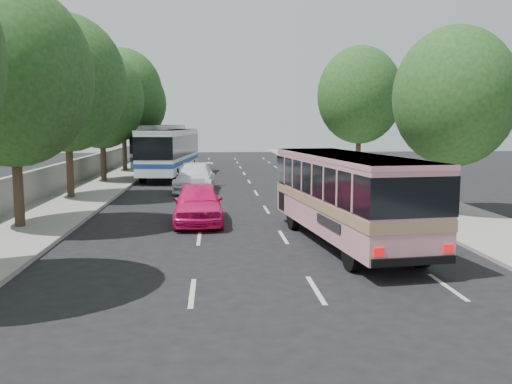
{
  "coord_description": "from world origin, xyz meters",
  "views": [
    {
      "loc": [
        -1.38,
        -14.22,
        3.9
      ],
      "look_at": [
        0.04,
        3.87,
        1.6
      ],
      "focal_mm": 38.0,
      "sensor_mm": 36.0,
      "label": 1
    }
  ],
  "objects": [
    {
      "name": "tour_coach_rear",
      "position": [
        -5.62,
        30.65,
        2.26
      ],
      "size": [
        3.3,
        12.68,
        3.76
      ],
      "rotation": [
        0.0,
        0.0,
        -0.05
      ],
      "color": "silver",
      "rests_on": "ground"
    },
    {
      "name": "white_pickup",
      "position": [
        -2.47,
        17.22,
        0.77
      ],
      "size": [
        2.46,
        5.43,
        1.54
      ],
      "primitive_type": "imported",
      "rotation": [
        0.0,
        0.0,
        -0.06
      ],
      "color": "white",
      "rests_on": "ground"
    },
    {
      "name": "tree_left_f",
      "position": [
        -8.62,
        37.94,
        6.0
      ],
      "size": [
        5.88,
        5.88,
        9.16
      ],
      "color": "#38281E",
      "rests_on": "ground"
    },
    {
      "name": "sidewalk_right",
      "position": [
        8.5,
        20.0,
        0.06
      ],
      "size": [
        4.0,
        90.0,
        0.12
      ],
      "primitive_type": "cube",
      "color": "#9E998E",
      "rests_on": "ground"
    },
    {
      "name": "tree_right_near",
      "position": [
        8.78,
        7.94,
        5.2
      ],
      "size": [
        5.1,
        5.1,
        7.95
      ],
      "color": "#38281E",
      "rests_on": "ground"
    },
    {
      "name": "tour_coach_front",
      "position": [
        -4.5,
        25.33,
        2.08
      ],
      "size": [
        3.71,
        11.77,
        3.46
      ],
      "rotation": [
        0.0,
        0.0,
        -0.11
      ],
      "color": "white",
      "rests_on": "ground"
    },
    {
      "name": "ground",
      "position": [
        0.0,
        0.0,
        0.0
      ],
      "size": [
        120.0,
        120.0,
        0.0
      ],
      "primitive_type": "plane",
      "color": "black",
      "rests_on": "ground"
    },
    {
      "name": "low_wall",
      "position": [
        -10.3,
        20.0,
        0.9
      ],
      "size": [
        0.3,
        90.0,
        1.5
      ],
      "primitive_type": "cube",
      "color": "#9E998E",
      "rests_on": "sidewalk_left"
    },
    {
      "name": "tree_left_e",
      "position": [
        -8.42,
        29.94,
        6.43
      ],
      "size": [
        6.3,
        6.3,
        9.82
      ],
      "color": "#38281E",
      "rests_on": "ground"
    },
    {
      "name": "sidewalk_left",
      "position": [
        -8.5,
        20.0,
        0.07
      ],
      "size": [
        4.0,
        90.0,
        0.15
      ],
      "primitive_type": "cube",
      "color": "#9E998E",
      "rests_on": "ground"
    },
    {
      "name": "tree_left_c",
      "position": [
        -8.62,
        13.94,
        6.12
      ],
      "size": [
        6.0,
        6.0,
        9.35
      ],
      "color": "#38281E",
      "rests_on": "ground"
    },
    {
      "name": "tree_right_far",
      "position": [
        9.08,
        23.94,
        6.12
      ],
      "size": [
        6.0,
        6.0,
        9.35
      ],
      "color": "#38281E",
      "rests_on": "ground"
    },
    {
      "name": "tree_left_b",
      "position": [
        -8.42,
        5.94,
        5.82
      ],
      "size": [
        5.7,
        5.7,
        8.88
      ],
      "color": "#38281E",
      "rests_on": "ground"
    },
    {
      "name": "taxi_roof_sign",
      "position": [
        -2.0,
        6.96,
        1.69
      ],
      "size": [
        0.55,
        0.19,
        0.18
      ],
      "primitive_type": "cube",
      "rotation": [
        0.0,
        0.0,
        0.03
      ],
      "color": "silver",
      "rests_on": "pink_taxi"
    },
    {
      "name": "pink_bus",
      "position": [
        2.86,
        2.76,
        1.81
      ],
      "size": [
        3.44,
        9.35,
        2.91
      ],
      "rotation": [
        0.0,
        0.0,
        0.12
      ],
      "color": "pink",
      "rests_on": "ground"
    },
    {
      "name": "tree_left_d",
      "position": [
        -8.52,
        21.94,
        5.63
      ],
      "size": [
        5.52,
        5.52,
        8.6
      ],
      "color": "#38281E",
      "rests_on": "ground"
    },
    {
      "name": "pink_taxi",
      "position": [
        -2.0,
        6.96,
        0.8
      ],
      "size": [
        2.01,
        4.74,
        1.6
      ],
      "primitive_type": "imported",
      "rotation": [
        0.0,
        0.0,
        0.03
      ],
      "color": "#F4156F",
      "rests_on": "ground"
    }
  ]
}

